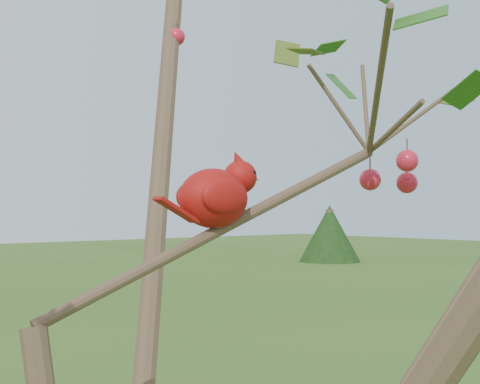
% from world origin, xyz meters
% --- Properties ---
extents(crabapple_tree, '(2.35, 2.05, 2.95)m').
position_xyz_m(crabapple_tree, '(0.03, -0.02, 2.12)').
color(crabapple_tree, '#423024').
rests_on(crabapple_tree, ground).
extents(cardinal, '(0.19, 0.10, 0.13)m').
position_xyz_m(cardinal, '(0.23, 0.08, 2.12)').
color(cardinal, '#A80E10').
rests_on(cardinal, ground).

